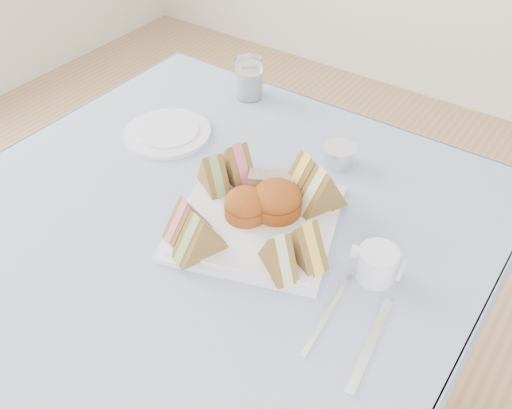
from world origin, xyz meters
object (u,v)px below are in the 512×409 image
Objects in this scene: table at (214,338)px; water_glass at (249,78)px; creamer_jug at (377,264)px; serving_plate at (256,222)px.

table is 9.01× the size of water_glass.
creamer_jug is at bearing -34.95° from water_glass.
creamer_jug reaches higher than serving_plate.
serving_plate reaches higher than table.
water_glass is at bearing 114.96° from table.
water_glass is at bearing 136.55° from creamer_jug.
serving_plate is at bearing -52.90° from water_glass.
serving_plate is 0.48m from water_glass.
water_glass reaches higher than serving_plate.
creamer_jug is (0.53, -0.37, -0.02)m from water_glass.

